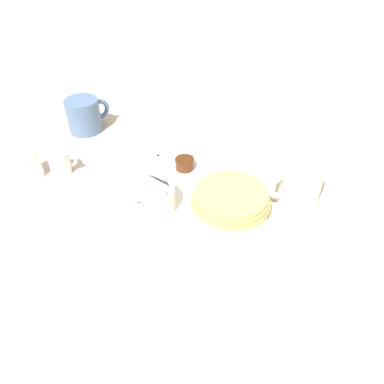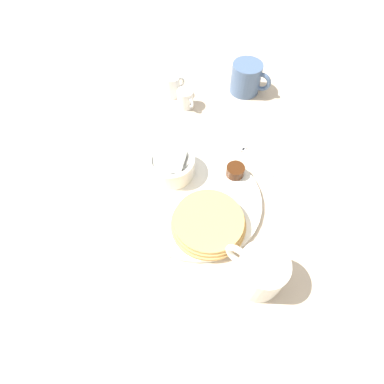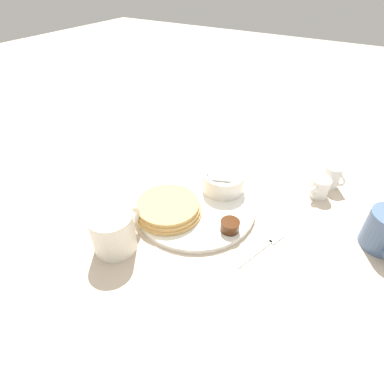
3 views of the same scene
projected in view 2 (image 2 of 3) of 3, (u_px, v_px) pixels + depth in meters
The scene contains 11 objects.
ground_plane at pixel (197, 202), 0.66m from camera, with size 4.00×4.00×0.00m, color #C6B299.
plate at pixel (197, 200), 0.65m from camera, with size 0.28×0.28×0.01m.
pancake_stack at pixel (208, 222), 0.60m from camera, with size 0.15×0.15×0.03m.
bowl at pixel (172, 165), 0.66m from camera, with size 0.10×0.10×0.05m.
syrup_cup at pixel (235, 171), 0.67m from camera, with size 0.04×0.04×0.02m.
butter_ramekin at pixel (174, 161), 0.68m from camera, with size 0.05×0.05×0.04m.
coffee_mug at pixel (259, 271), 0.53m from camera, with size 0.09×0.12×0.09m.
creamer_pitcher_near at pixel (185, 98), 0.80m from camera, with size 0.04×0.06×0.05m.
creamer_pitcher_far at pixel (172, 86), 0.82m from camera, with size 0.06×0.04×0.06m.
fork at pixel (248, 153), 0.73m from camera, with size 0.06×0.13×0.00m.
second_mug at pixel (247, 78), 0.82m from camera, with size 0.08×0.11×0.08m.
Camera 2 is at (0.28, 0.19, 0.56)m, focal length 28.00 mm.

